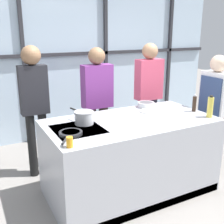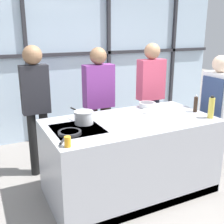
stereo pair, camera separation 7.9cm
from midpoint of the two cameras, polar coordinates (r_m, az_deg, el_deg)
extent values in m
plane|color=gray|center=(3.73, 4.21, -15.49)|extent=(18.00, 18.00, 0.00)
cube|color=silver|center=(5.26, -8.14, 10.11)|extent=(6.40, 0.04, 2.80)
cube|color=#2D2D33|center=(5.20, -8.02, 11.59)|extent=(6.40, 0.06, 0.06)
cube|color=#2D2D33|center=(5.03, -16.39, 9.31)|extent=(0.06, 0.06, 2.80)
cube|color=#2D2D33|center=(5.50, -0.23, 10.55)|extent=(0.06, 0.06, 2.80)
cube|color=#2D2D33|center=(6.33, 12.61, 10.94)|extent=(0.06, 0.06, 2.80)
cube|color=#A8AAB2|center=(3.50, 4.37, -8.97)|extent=(2.02, 1.05, 0.94)
cube|color=black|center=(3.06, -6.33, -3.49)|extent=(0.52, 0.52, 0.01)
cube|color=black|center=(3.35, 8.85, -18.78)|extent=(1.98, 0.03, 0.10)
cylinder|color=#38383D|center=(2.91, -7.80, -4.57)|extent=(0.13, 0.13, 0.01)
cylinder|color=#38383D|center=(2.99, -3.26, -3.84)|extent=(0.13, 0.13, 0.01)
cylinder|color=#38383D|center=(3.14, -9.26, -3.07)|extent=(0.13, 0.13, 0.01)
cylinder|color=#38383D|center=(3.21, -5.01, -2.44)|extent=(0.13, 0.13, 0.01)
cylinder|color=#47382D|center=(4.29, 21.15, -6.04)|extent=(0.14, 0.14, 0.82)
cylinder|color=#47382D|center=(4.41, 19.32, -5.23)|extent=(0.14, 0.14, 0.82)
cube|color=white|center=(4.15, 21.19, 3.46)|extent=(0.19, 0.43, 0.59)
sphere|color=beige|center=(4.08, 21.79, 9.08)|extent=(0.23, 0.23, 0.23)
cube|color=navy|center=(4.12, 19.86, 0.44)|extent=(0.02, 0.37, 0.90)
cylinder|color=black|center=(4.05, -12.88, -6.10)|extent=(0.12, 0.12, 0.89)
cylinder|color=black|center=(4.02, -15.14, -6.44)|extent=(0.12, 0.12, 0.89)
cube|color=#232328|center=(3.81, -14.81, 4.43)|extent=(0.36, 0.16, 0.64)
sphere|color=#8C6647|center=(3.75, -15.31, 11.11)|extent=(0.25, 0.25, 0.25)
cylinder|color=#47382D|center=(4.33, -0.88, -4.31)|extent=(0.14, 0.14, 0.87)
cylinder|color=#47382D|center=(4.26, -3.30, -4.73)|extent=(0.14, 0.14, 0.87)
cube|color=#7A3384|center=(4.09, -2.19, 5.27)|extent=(0.44, 0.20, 0.62)
sphere|color=#8C6647|center=(4.02, -2.26, 11.32)|extent=(0.24, 0.24, 0.24)
cylinder|color=#232838|center=(4.77, 9.03, -2.44)|extent=(0.14, 0.14, 0.88)
cylinder|color=#232838|center=(4.66, 7.07, -2.79)|extent=(0.14, 0.14, 0.88)
cube|color=#DB4C6B|center=(4.52, 8.45, 6.53)|extent=(0.43, 0.19, 0.64)
sphere|color=tan|center=(4.47, 8.69, 12.13)|extent=(0.25, 0.25, 0.25)
cylinder|color=#232326|center=(2.90, -7.81, -4.20)|extent=(0.24, 0.24, 0.03)
cylinder|color=#B26B2D|center=(2.90, -7.82, -3.97)|extent=(0.19, 0.19, 0.01)
cylinder|color=#232326|center=(2.71, -9.04, -5.64)|extent=(0.13, 0.17, 0.02)
cylinder|color=silver|center=(3.19, -5.04, -1.12)|extent=(0.21, 0.21, 0.15)
cylinder|color=silver|center=(3.17, -5.08, 0.09)|extent=(0.22, 0.22, 0.01)
cylinder|color=black|center=(3.34, -6.88, 0.51)|extent=(0.05, 0.19, 0.02)
cylinder|color=white|center=(3.68, 8.42, 0.12)|extent=(0.26, 0.26, 0.01)
cylinder|color=silver|center=(3.89, 7.75, 1.44)|extent=(0.23, 0.23, 0.07)
cylinder|color=#4C4C51|center=(3.88, 7.77, 1.84)|extent=(0.19, 0.19, 0.01)
cylinder|color=#E0CC4C|center=(3.59, 20.11, 0.77)|extent=(0.07, 0.07, 0.25)
cylinder|color=black|center=(3.56, 20.33, 2.89)|extent=(0.04, 0.04, 0.02)
cylinder|color=#332319|center=(3.79, 17.19, 1.46)|extent=(0.05, 0.05, 0.20)
sphere|color=#B2B2B7|center=(3.76, 17.34, 3.14)|extent=(0.03, 0.03, 0.03)
cylinder|color=orange|center=(2.59, -8.14, -6.00)|extent=(0.06, 0.06, 0.10)
camera|label=1|loc=(0.04, -89.31, 0.20)|focal=45.00mm
camera|label=2|loc=(0.04, 90.69, -0.20)|focal=45.00mm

